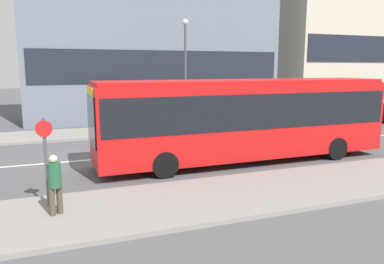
% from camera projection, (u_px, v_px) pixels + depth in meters
% --- Properties ---
extents(ground_plane, '(120.00, 120.00, 0.00)m').
position_uv_depth(ground_plane, '(102.00, 159.00, 16.00)').
color(ground_plane, '#4F4F51').
extents(sidewalk_near, '(44.00, 3.50, 0.13)m').
position_uv_depth(sidewalk_near, '(132.00, 208.00, 10.23)').
color(sidewalk_near, gray).
rests_on(sidewalk_near, ground_plane).
extents(sidewalk_far, '(44.00, 3.50, 0.13)m').
position_uv_depth(sidewalk_far, '(88.00, 133.00, 21.75)').
color(sidewalk_far, gray).
rests_on(sidewalk_far, ground_plane).
extents(lane_centerline, '(41.80, 0.16, 0.01)m').
position_uv_depth(lane_centerline, '(102.00, 159.00, 16.00)').
color(lane_centerline, silver).
rests_on(lane_centerline, ground_plane).
extents(apartment_block_left_tower, '(18.51, 6.05, 14.21)m').
position_uv_depth(apartment_block_left_tower, '(152.00, 24.00, 28.24)').
color(apartment_block_left_tower, slate).
rests_on(apartment_block_left_tower, ground_plane).
extents(apartment_block_right_tower, '(12.72, 6.63, 19.64)m').
position_uv_depth(apartment_block_right_tower, '(342.00, 1.00, 34.35)').
color(apartment_block_right_tower, beige).
rests_on(apartment_block_right_tower, ground_plane).
extents(city_bus, '(12.21, 2.65, 3.37)m').
position_uv_depth(city_bus, '(244.00, 115.00, 15.33)').
color(city_bus, red).
rests_on(city_bus, ground_plane).
extents(parked_car_0, '(4.45, 1.87, 1.44)m').
position_uv_depth(parked_car_0, '(344.00, 116.00, 24.74)').
color(parked_car_0, black).
rests_on(parked_car_0, ground_plane).
extents(pedestrian_near_stop, '(0.34, 0.34, 1.57)m').
position_uv_depth(pedestrian_near_stop, '(55.00, 181.00, 9.50)').
color(pedestrian_near_stop, '#4C4233').
rests_on(pedestrian_near_stop, sidewalk_near).
extents(bus_stop_sign, '(0.44, 0.12, 2.41)m').
position_uv_depth(bus_stop_sign, '(46.00, 155.00, 10.05)').
color(bus_stop_sign, '#4C4C51').
rests_on(bus_stop_sign, sidewalk_near).
extents(street_lamp, '(0.36, 0.36, 6.48)m').
position_uv_depth(street_lamp, '(185.00, 63.00, 21.95)').
color(street_lamp, '#4C4C51').
rests_on(street_lamp, sidewalk_far).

